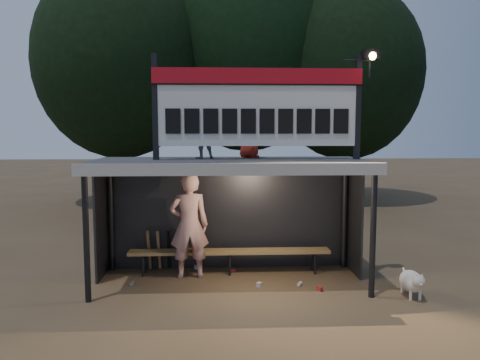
# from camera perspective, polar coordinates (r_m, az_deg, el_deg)

# --- Properties ---
(ground) EXTENTS (80.00, 80.00, 0.00)m
(ground) POSITION_cam_1_polar(r_m,az_deg,el_deg) (9.03, -1.18, -12.36)
(ground) COLOR #4E3B27
(ground) RESTS_ON ground
(player) EXTENTS (0.79, 0.55, 2.06)m
(player) POSITION_cam_1_polar(r_m,az_deg,el_deg) (9.11, -6.22, -5.51)
(player) COLOR silver
(player) RESTS_ON ground
(child_a) EXTENTS (0.53, 0.46, 0.92)m
(child_a) POSITION_cam_1_polar(r_m,az_deg,el_deg) (8.91, -4.67, 5.59)
(child_a) COLOR gray
(child_a) RESTS_ON dugout_shelter
(child_b) EXTENTS (0.62, 0.59, 1.06)m
(child_b) POSITION_cam_1_polar(r_m,az_deg,el_deg) (9.13, 1.23, 6.05)
(child_b) COLOR #A02618
(child_b) RESTS_ON dugout_shelter
(dugout_shelter) EXTENTS (5.10, 2.08, 2.32)m
(dugout_shelter) POSITION_cam_1_polar(r_m,az_deg,el_deg) (8.87, -1.24, -0.46)
(dugout_shelter) COLOR #3A3A3C
(dugout_shelter) RESTS_ON ground
(scoreboard_assembly) EXTENTS (4.10, 0.27, 1.99)m
(scoreboard_assembly) POSITION_cam_1_polar(r_m,az_deg,el_deg) (8.61, 2.54, 9.20)
(scoreboard_assembly) COLOR black
(scoreboard_assembly) RESTS_ON dugout_shelter
(bench) EXTENTS (4.00, 0.35, 0.48)m
(bench) POSITION_cam_1_polar(r_m,az_deg,el_deg) (9.43, -1.27, -8.81)
(bench) COLOR olive
(bench) RESTS_ON ground
(tree_left) EXTENTS (6.46, 6.46, 9.27)m
(tree_left) POSITION_cam_1_polar(r_m,az_deg,el_deg) (19.14, -14.48, 13.81)
(tree_left) COLOR black
(tree_left) RESTS_ON ground
(tree_mid) EXTENTS (7.22, 7.22, 10.36)m
(tree_mid) POSITION_cam_1_polar(r_m,az_deg,el_deg) (20.38, 0.81, 15.35)
(tree_mid) COLOR black
(tree_mid) RESTS_ON ground
(tree_right) EXTENTS (6.08, 6.08, 8.72)m
(tree_right) POSITION_cam_1_polar(r_m,az_deg,el_deg) (19.91, 12.85, 12.59)
(tree_right) COLOR black
(tree_right) RESTS_ON ground
(dog) EXTENTS (0.36, 0.81, 0.49)m
(dog) POSITION_cam_1_polar(r_m,az_deg,el_deg) (8.70, 20.25, -11.52)
(dog) COLOR white
(dog) RESTS_ON ground
(bats) EXTENTS (0.48, 0.33, 0.84)m
(bats) POSITION_cam_1_polar(r_m,az_deg,el_deg) (9.77, -9.86, -8.40)
(bats) COLOR olive
(bats) RESTS_ON ground
(litter) EXTENTS (3.50, 1.57, 0.08)m
(litter) POSITION_cam_1_polar(r_m,az_deg,el_deg) (9.08, -0.10, -12.01)
(litter) COLOR #A9251D
(litter) RESTS_ON ground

